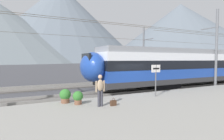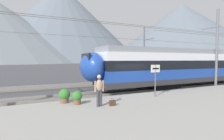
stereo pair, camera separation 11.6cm
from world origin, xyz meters
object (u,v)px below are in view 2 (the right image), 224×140
object	(u,v)px
passenger_walking	(99,89)
potted_plant_platform_edge	(64,95)
catenary_mast_far_side	(145,52)
handbag_beside_passenger	(112,103)
platform_sign	(155,73)
catenary_mast_mid	(216,47)
train_near_platform	(224,65)
potted_plant_by_shelter	(77,97)

from	to	relation	value
passenger_walking	potted_plant_platform_edge	world-z (taller)	passenger_walking
catenary_mast_far_side	handbag_beside_passenger	distance (m)	16.40
catenary_mast_far_side	handbag_beside_passenger	xyz separation A→B (m)	(-10.82, -11.86, -3.36)
platform_sign	potted_plant_platform_edge	xyz separation A→B (m)	(-5.85, 0.89, -1.13)
catenary_mast_mid	potted_plant_platform_edge	world-z (taller)	catenary_mast_mid
train_near_platform	catenary_mast_mid	bearing A→B (deg)	-158.74
catenary_mast_far_side	potted_plant_platform_edge	distance (m)	16.72
catenary_mast_mid	potted_plant_platform_edge	distance (m)	15.27
catenary_mast_mid	catenary_mast_far_side	bearing A→B (deg)	101.78
train_near_platform	potted_plant_by_shelter	world-z (taller)	train_near_platform
platform_sign	catenary_mast_mid	bearing A→B (deg)	12.03
platform_sign	potted_plant_platform_edge	size ratio (longest dim) A/B	2.66
catenary_mast_far_side	potted_plant_by_shelter	world-z (taller)	catenary_mast_far_side
potted_plant_platform_edge	potted_plant_by_shelter	xyz separation A→B (m)	(0.56, -0.67, -0.02)
catenary_mast_far_side	platform_sign	size ratio (longest dim) A/B	22.03
handbag_beside_passenger	platform_sign	bearing A→B (deg)	13.97
train_near_platform	potted_plant_by_shelter	distance (m)	18.44
catenary_mast_mid	potted_plant_by_shelter	size ratio (longest dim) A/B	63.23
train_near_platform	platform_sign	size ratio (longest dim) A/B	15.78
train_near_platform	catenary_mast_mid	size ratio (longest dim) A/B	0.72
catenary_mast_mid	potted_plant_platform_edge	bearing A→B (deg)	-176.01
passenger_walking	handbag_beside_passenger	world-z (taller)	passenger_walking
catenary_mast_mid	catenary_mast_far_side	xyz separation A→B (m)	(-1.88, 9.02, -0.19)
train_near_platform	catenary_mast_mid	distance (m)	4.44
potted_plant_by_shelter	handbag_beside_passenger	bearing A→B (deg)	-34.75
train_near_platform	catenary_mast_far_side	bearing A→B (deg)	126.83
platform_sign	handbag_beside_passenger	size ratio (longest dim) A/B	5.12
platform_sign	passenger_walking	size ratio (longest dim) A/B	1.26
train_near_platform	passenger_walking	distance (m)	17.69
passenger_walking	potted_plant_by_shelter	bearing A→B (deg)	133.94
catenary_mast_mid	catenary_mast_far_side	size ratio (longest dim) A/B	1.00
passenger_walking	handbag_beside_passenger	bearing A→B (deg)	-12.98
catenary_mast_mid	handbag_beside_passenger	distance (m)	13.49
passenger_walking	handbag_beside_passenger	size ratio (longest dim) A/B	4.05
passenger_walking	potted_plant_platform_edge	xyz separation A→B (m)	(-1.49, 1.64, -0.51)
potted_plant_platform_edge	train_near_platform	bearing A→B (deg)	7.66
handbag_beside_passenger	potted_plant_by_shelter	size ratio (longest dim) A/B	0.56
passenger_walking	potted_plant_platform_edge	bearing A→B (deg)	132.22
train_near_platform	potted_plant_platform_edge	size ratio (longest dim) A/B	42.01
catenary_mast_far_side	handbag_beside_passenger	world-z (taller)	catenary_mast_far_side
passenger_walking	catenary_mast_far_side	bearing A→B (deg)	45.47
platform_sign	passenger_walking	xyz separation A→B (m)	(-4.36, -0.75, -0.62)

